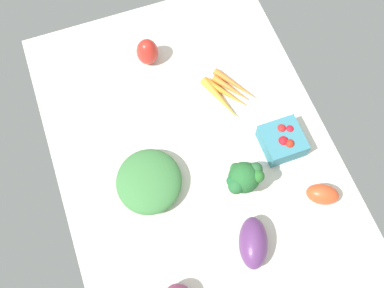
% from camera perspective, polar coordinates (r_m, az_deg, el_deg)
% --- Properties ---
extents(tablecloth, '(1.04, 0.76, 0.02)m').
position_cam_1_polar(tablecloth, '(1.31, 0.00, -0.53)').
color(tablecloth, silver).
rests_on(tablecloth, ground).
extents(carrot_bunch, '(0.19, 0.15, 0.03)m').
position_cam_1_polar(carrot_bunch, '(1.37, 4.43, 6.29)').
color(carrot_bunch, orange).
rests_on(carrot_bunch, tablecloth).
extents(bell_pepper_red, '(0.07, 0.07, 0.09)m').
position_cam_1_polar(bell_pepper_red, '(1.41, -5.52, 11.23)').
color(bell_pepper_red, red).
rests_on(bell_pepper_red, tablecloth).
extents(eggplant, '(0.15, 0.12, 0.07)m').
position_cam_1_polar(eggplant, '(1.19, 7.55, -11.96)').
color(eggplant, '#5F326C').
rests_on(eggplant, tablecloth).
extents(berry_basket, '(0.11, 0.11, 0.06)m').
position_cam_1_polar(berry_basket, '(1.30, 11.07, 0.43)').
color(berry_basket, teal).
rests_on(berry_basket, tablecloth).
extents(roma_tomato, '(0.09, 0.10, 0.05)m').
position_cam_1_polar(roma_tomato, '(1.27, 15.78, -5.98)').
color(roma_tomato, '#E64E26').
rests_on(roma_tomato, tablecloth).
extents(leafy_greens_clump, '(0.23, 0.22, 0.06)m').
position_cam_1_polar(leafy_greens_clump, '(1.24, -5.32, -4.59)').
color(leafy_greens_clump, '#408142').
rests_on(leafy_greens_clump, tablecloth).
extents(broccoli_head, '(0.09, 0.10, 0.12)m').
position_cam_1_polar(broccoli_head, '(1.20, 6.40, -4.18)').
color(broccoli_head, '#9DC185').
rests_on(broccoli_head, tablecloth).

